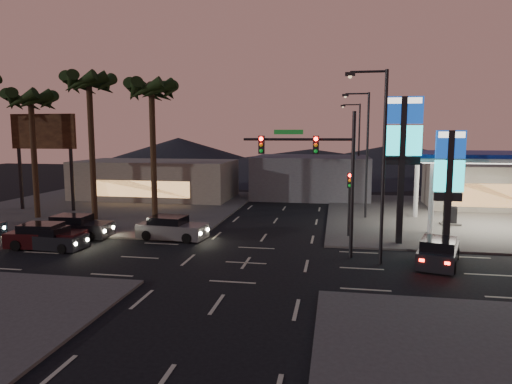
% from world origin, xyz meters
% --- Properties ---
extents(ground, '(140.00, 140.00, 0.00)m').
position_xyz_m(ground, '(0.00, 0.00, 0.00)').
color(ground, black).
rests_on(ground, ground).
extents(corner_lot_ne, '(24.00, 24.00, 0.12)m').
position_xyz_m(corner_lot_ne, '(16.00, 16.00, 0.06)').
color(corner_lot_ne, '#47443F').
rests_on(corner_lot_ne, ground).
extents(corner_lot_nw, '(24.00, 24.00, 0.12)m').
position_xyz_m(corner_lot_nw, '(-16.00, 16.00, 0.06)').
color(corner_lot_nw, '#47443F').
rests_on(corner_lot_nw, ground).
extents(gas_station, '(12.20, 8.20, 5.47)m').
position_xyz_m(gas_station, '(16.00, 12.00, 5.08)').
color(gas_station, silver).
rests_on(gas_station, ground).
extents(convenience_store, '(10.00, 6.00, 4.00)m').
position_xyz_m(convenience_store, '(18.00, 21.00, 2.00)').
color(convenience_store, '#726B5B').
rests_on(convenience_store, ground).
extents(pylon_sign_tall, '(2.20, 0.35, 9.00)m').
position_xyz_m(pylon_sign_tall, '(8.50, 5.50, 6.39)').
color(pylon_sign_tall, black).
rests_on(pylon_sign_tall, ground).
extents(pylon_sign_short, '(1.60, 0.35, 7.00)m').
position_xyz_m(pylon_sign_short, '(11.00, 4.50, 4.66)').
color(pylon_sign_short, black).
rests_on(pylon_sign_short, ground).
extents(traffic_signal_mast, '(6.10, 0.39, 8.00)m').
position_xyz_m(traffic_signal_mast, '(3.76, 1.99, 5.23)').
color(traffic_signal_mast, black).
rests_on(traffic_signal_mast, ground).
extents(pedestal_signal, '(0.32, 0.39, 4.30)m').
position_xyz_m(pedestal_signal, '(5.50, 6.98, 2.92)').
color(pedestal_signal, black).
rests_on(pedestal_signal, ground).
extents(streetlight_near, '(2.14, 0.25, 10.00)m').
position_xyz_m(streetlight_near, '(6.79, 1.00, 5.72)').
color(streetlight_near, black).
rests_on(streetlight_near, ground).
extents(streetlight_mid, '(2.14, 0.25, 10.00)m').
position_xyz_m(streetlight_mid, '(6.79, 14.00, 5.72)').
color(streetlight_mid, black).
rests_on(streetlight_mid, ground).
extents(streetlight_far, '(2.14, 0.25, 10.00)m').
position_xyz_m(streetlight_far, '(6.79, 28.00, 5.72)').
color(streetlight_far, black).
rests_on(streetlight_far, ground).
extents(palm_a, '(4.41, 4.41, 10.86)m').
position_xyz_m(palm_a, '(-9.00, 9.50, 9.43)').
color(palm_a, black).
rests_on(palm_a, ground).
extents(palm_b, '(4.41, 4.41, 11.46)m').
position_xyz_m(palm_b, '(-14.00, 9.50, 9.97)').
color(palm_b, black).
rests_on(palm_b, ground).
extents(palm_c, '(4.41, 4.41, 10.26)m').
position_xyz_m(palm_c, '(-19.00, 9.50, 8.88)').
color(palm_c, black).
rests_on(palm_c, ground).
extents(billboard, '(6.00, 0.30, 8.50)m').
position_xyz_m(billboard, '(-20.50, 13.00, 6.33)').
color(billboard, black).
rests_on(billboard, ground).
extents(building_far_west, '(16.00, 8.00, 4.00)m').
position_xyz_m(building_far_west, '(-14.00, 22.00, 2.00)').
color(building_far_west, '#726B5B').
rests_on(building_far_west, ground).
extents(building_far_mid, '(12.00, 9.00, 4.40)m').
position_xyz_m(building_far_mid, '(2.00, 26.00, 2.20)').
color(building_far_mid, '#4C4C51').
rests_on(building_far_mid, ground).
extents(hill_left, '(40.00, 40.00, 6.00)m').
position_xyz_m(hill_left, '(-25.00, 60.00, 3.00)').
color(hill_left, black).
rests_on(hill_left, ground).
extents(hill_right, '(50.00, 50.00, 5.00)m').
position_xyz_m(hill_right, '(15.00, 60.00, 2.50)').
color(hill_right, black).
rests_on(hill_right, ground).
extents(hill_center, '(60.00, 60.00, 4.00)m').
position_xyz_m(hill_center, '(0.00, 60.00, 2.00)').
color(hill_center, black).
rests_on(hill_center, ground).
extents(car_lane_a_front, '(4.17, 2.00, 1.32)m').
position_xyz_m(car_lane_a_front, '(-11.95, 0.92, 0.61)').
color(car_lane_a_front, black).
rests_on(car_lane_a_front, ground).
extents(car_lane_a_mid, '(4.63, 2.21, 1.47)m').
position_xyz_m(car_lane_a_mid, '(-12.49, 1.09, 0.68)').
color(car_lane_a_mid, black).
rests_on(car_lane_a_mid, ground).
extents(car_lane_b_front, '(4.68, 2.33, 1.48)m').
position_xyz_m(car_lane_b_front, '(-5.86, 4.66, 0.69)').
color(car_lane_b_front, '#5D5D5F').
rests_on(car_lane_b_front, ground).
extents(car_lane_b_mid, '(4.67, 2.09, 1.50)m').
position_xyz_m(car_lane_b_mid, '(-12.21, 3.89, 0.70)').
color(car_lane_b_mid, black).
rests_on(car_lane_b_mid, ground).
extents(suv_station, '(2.93, 4.57, 1.42)m').
position_xyz_m(suv_station, '(9.98, 1.46, 0.66)').
color(suv_station, black).
rests_on(suv_station, ground).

